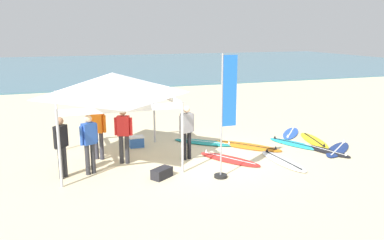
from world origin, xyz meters
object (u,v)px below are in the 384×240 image
at_px(surfboard_navy, 338,149).
at_px(surfboard_black, 325,151).
at_px(surfboard_teal, 204,142).
at_px(gear_bag_near_tent, 162,173).
at_px(surfboard_blue, 291,133).
at_px(surfboard_red, 229,159).
at_px(canopy_tent, 113,85).
at_px(person_orange, 98,129).
at_px(banner_flag, 225,122).
at_px(surfboard_orange, 247,146).
at_px(person_grey, 187,129).
at_px(cooler_box, 136,142).
at_px(surfboard_cyan, 295,144).
at_px(surfboard_white, 283,161).
at_px(person_black, 61,143).
at_px(person_red, 124,132).
at_px(person_blue, 89,140).
at_px(surfboard_yellow, 314,140).

height_order(surfboard_navy, surfboard_black, same).
height_order(surfboard_teal, gear_bag_near_tent, gear_bag_near_tent).
xyz_separation_m(surfboard_blue, surfboard_black, (-0.18, -2.36, 0.00)).
xyz_separation_m(surfboard_teal, surfboard_red, (0.07, -2.02, 0.00)).
bearing_deg(canopy_tent, person_orange, 143.48).
xyz_separation_m(canopy_tent, banner_flag, (2.63, -2.37, -0.82)).
height_order(surfboard_orange, surfboard_navy, same).
bearing_deg(person_grey, cooler_box, 124.00).
distance_m(surfboard_cyan, gear_bag_near_tent, 5.51).
xyz_separation_m(person_grey, gear_bag_near_tent, (-1.17, -1.31, -0.85)).
xyz_separation_m(surfboard_teal, person_grey, (-1.15, -1.49, 0.95)).
height_order(surfboard_teal, surfboard_red, same).
xyz_separation_m(surfboard_white, surfboard_red, (-1.49, 0.70, 0.00)).
bearing_deg(gear_bag_near_tent, surfboard_teal, 50.45).
relative_size(surfboard_black, person_grey, 1.14).
distance_m(surfboard_navy, person_black, 8.91).
height_order(surfboard_blue, person_red, person_red).
height_order(person_red, gear_bag_near_tent, person_red).
relative_size(person_grey, cooler_box, 3.42).
distance_m(canopy_tent, gear_bag_near_tent, 3.08).
xyz_separation_m(surfboard_navy, person_orange, (-7.73, 1.70, 0.95)).
relative_size(surfboard_red, person_orange, 1.27).
distance_m(canopy_tent, surfboard_cyan, 6.69).
bearing_deg(person_grey, person_blue, -173.39).
bearing_deg(surfboard_orange, surfboard_white, -80.42).
bearing_deg(surfboard_red, surfboard_blue, 30.45).
relative_size(surfboard_black, gear_bag_near_tent, 3.26).
relative_size(surfboard_white, person_red, 1.30).
height_order(canopy_tent, person_orange, canopy_tent).
bearing_deg(surfboard_orange, surfboard_cyan, -11.08).
bearing_deg(surfboard_orange, surfboard_yellow, -3.92).
bearing_deg(surfboard_red, gear_bag_near_tent, -161.86).
height_order(surfboard_navy, surfboard_red, same).
bearing_deg(surfboard_yellow, surfboard_blue, 100.79).
height_order(surfboard_yellow, person_black, person_black).
xyz_separation_m(surfboard_teal, person_blue, (-4.13, -1.83, 0.95)).
bearing_deg(person_blue, surfboard_cyan, 4.77).
height_order(surfboard_red, person_red, person_red).
xyz_separation_m(surfboard_blue, banner_flag, (-4.32, -3.39, 1.54)).
bearing_deg(surfboard_yellow, surfboard_white, -144.83).
distance_m(person_grey, cooler_box, 2.35).
bearing_deg(surfboard_white, surfboard_orange, 99.58).
xyz_separation_m(person_grey, banner_flag, (0.50, -1.81, 0.59)).
distance_m(surfboard_red, person_red, 3.37).
bearing_deg(surfboard_orange, canopy_tent, -179.69).
bearing_deg(surfboard_teal, person_red, -158.13).
bearing_deg(gear_bag_near_tent, surfboard_red, 18.14).
height_order(person_red, cooler_box, person_red).
distance_m(person_blue, person_grey, 3.00).
height_order(person_grey, gear_bag_near_tent, person_grey).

